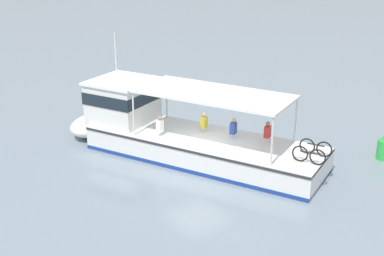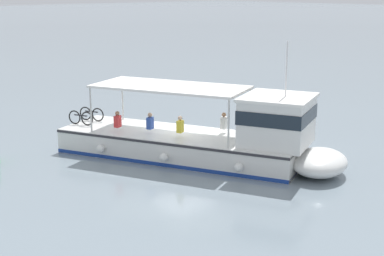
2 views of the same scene
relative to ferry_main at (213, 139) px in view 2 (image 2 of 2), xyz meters
name	(u,v)px [view 2 (image 2 of 2)]	position (x,y,z in m)	size (l,w,h in m)	color
ground_plane	(184,152)	(2.02, -0.04, -1.02)	(400.00, 400.00, 0.00)	gray
ferry_main	(213,139)	(0.00, 0.00, 0.00)	(12.86, 8.03, 5.32)	white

